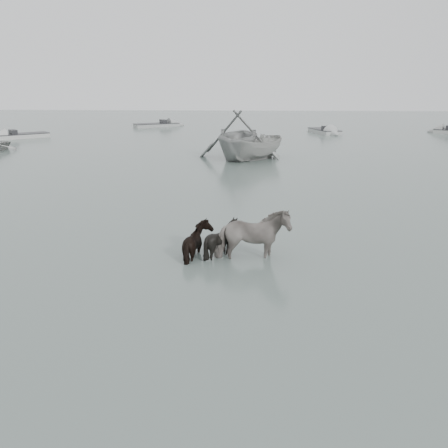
# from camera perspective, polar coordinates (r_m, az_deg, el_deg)

# --- Properties ---
(ground) EXTENTS (140.00, 140.00, 0.00)m
(ground) POSITION_cam_1_polar(r_m,az_deg,el_deg) (12.98, 1.54, -6.49)
(ground) COLOR #4E5C55
(ground) RESTS_ON ground
(pony_pinto) EXTENTS (2.26, 1.29, 1.81)m
(pony_pinto) POSITION_cam_1_polar(r_m,az_deg,el_deg) (14.20, 3.19, -0.59)
(pony_pinto) COLOR black
(pony_pinto) RESTS_ON ground
(pony_dark) EXTENTS (1.51, 1.63, 1.36)m
(pony_dark) POSITION_cam_1_polar(r_m,az_deg,el_deg) (14.53, -2.89, -1.12)
(pony_dark) COLOR black
(pony_dark) RESTS_ON ground
(pony_black) EXTENTS (1.27, 1.16, 1.27)m
(pony_black) POSITION_cam_1_polar(r_m,az_deg,el_deg) (14.56, -0.23, -1.24)
(pony_black) COLOR black
(pony_black) RESTS_ON ground
(rowboat_trail) EXTENTS (6.00, 6.75, 3.26)m
(rowboat_trail) POSITION_cam_1_polar(r_m,az_deg,el_deg) (32.40, 1.69, 10.32)
(rowboat_trail) COLOR #9C9E9C
(rowboat_trail) RESTS_ON ground
(boat_small) EXTENTS (4.32, 4.45, 1.74)m
(boat_small) POSITION_cam_1_polar(r_m,az_deg,el_deg) (31.84, 3.69, 8.80)
(boat_small) COLOR #A7A8A3
(boat_small) RESTS_ON ground
(skiff_outer) EXTENTS (5.71, 5.07, 0.75)m
(skiff_outer) POSITION_cam_1_polar(r_m,az_deg,el_deg) (47.56, -22.09, 9.56)
(skiff_outer) COLOR beige
(skiff_outer) RESTS_ON ground
(skiff_mid) EXTENTS (3.24, 5.80, 0.75)m
(skiff_mid) POSITION_cam_1_polar(r_m,az_deg,el_deg) (48.94, 11.42, 10.58)
(skiff_mid) COLOR #A4A7A5
(skiff_mid) RESTS_ON ground
(skiff_far) EXTENTS (6.45, 4.57, 0.75)m
(skiff_far) POSITION_cam_1_polar(r_m,az_deg,el_deg) (54.78, -7.74, 11.33)
(skiff_far) COLOR #9C9E9C
(skiff_far) RESTS_ON ground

